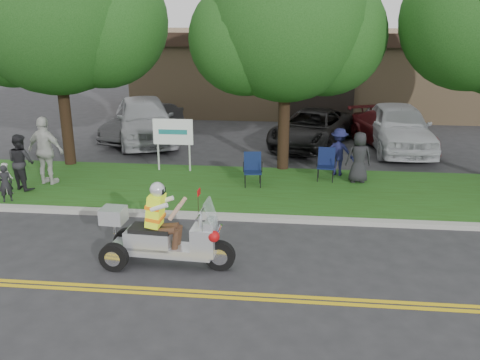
# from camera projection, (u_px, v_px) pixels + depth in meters

# --- Properties ---
(ground) EXTENTS (120.00, 120.00, 0.00)m
(ground) POSITION_uv_depth(u_px,v_px,m) (246.00, 282.00, 9.59)
(ground) COLOR #28282B
(ground) RESTS_ON ground
(centerline_near) EXTENTS (60.00, 0.10, 0.01)m
(centerline_near) POSITION_uv_depth(u_px,v_px,m) (243.00, 299.00, 9.04)
(centerline_near) COLOR gold
(centerline_near) RESTS_ON ground
(centerline_far) EXTENTS (60.00, 0.10, 0.01)m
(centerline_far) POSITION_uv_depth(u_px,v_px,m) (244.00, 294.00, 9.19)
(centerline_far) COLOR gold
(centerline_far) RESTS_ON ground
(curb) EXTENTS (60.00, 0.25, 0.12)m
(curb) POSITION_uv_depth(u_px,v_px,m) (258.00, 218.00, 12.45)
(curb) COLOR #A8A89E
(curb) RESTS_ON ground
(grass_verge) EXTENTS (60.00, 4.00, 0.10)m
(grass_verge) POSITION_uv_depth(u_px,v_px,m) (263.00, 189.00, 14.48)
(grass_verge) COLOR #254713
(grass_verge) RESTS_ON ground
(commercial_building) EXTENTS (18.00, 8.20, 4.00)m
(commercial_building) POSITION_uv_depth(u_px,v_px,m) (318.00, 70.00, 26.68)
(commercial_building) COLOR #9E7F5B
(commercial_building) RESTS_ON ground
(tree_left) EXTENTS (6.62, 5.40, 7.78)m
(tree_left) POSITION_uv_depth(u_px,v_px,m) (57.00, 13.00, 15.35)
(tree_left) COLOR #332114
(tree_left) RESTS_ON ground
(tree_mid) EXTENTS (5.88, 4.80, 7.05)m
(tree_mid) POSITION_uv_depth(u_px,v_px,m) (288.00, 28.00, 14.97)
(tree_mid) COLOR #332114
(tree_mid) RESTS_ON ground
(business_sign) EXTENTS (1.25, 0.06, 1.75)m
(business_sign) POSITION_uv_depth(u_px,v_px,m) (173.00, 135.00, 15.71)
(business_sign) COLOR silver
(business_sign) RESTS_ON ground
(trike_scooter) EXTENTS (2.70, 0.92, 1.77)m
(trike_scooter) POSITION_uv_depth(u_px,v_px,m) (162.00, 237.00, 10.05)
(trike_scooter) COLOR black
(trike_scooter) RESTS_ON ground
(lawn_chair_a) EXTENTS (0.55, 0.57, 0.95)m
(lawn_chair_a) POSITION_uv_depth(u_px,v_px,m) (326.00, 162.00, 15.05)
(lawn_chair_a) COLOR black
(lawn_chair_a) RESTS_ON grass_verge
(lawn_chair_b) EXTENTS (0.55, 0.57, 0.95)m
(lawn_chair_b) POSITION_uv_depth(u_px,v_px,m) (253.00, 167.00, 14.58)
(lawn_chair_b) COLOR black
(lawn_chair_b) RESTS_ON grass_verge
(spectator_adult_mid) EXTENTS (0.96, 0.89, 1.58)m
(spectator_adult_mid) POSITION_uv_depth(u_px,v_px,m) (21.00, 162.00, 14.15)
(spectator_adult_mid) COLOR black
(spectator_adult_mid) RESTS_ON grass_verge
(spectator_adult_right) EXTENTS (1.23, 0.72, 1.97)m
(spectator_adult_right) POSITION_uv_depth(u_px,v_px,m) (46.00, 151.00, 14.53)
(spectator_adult_right) COLOR beige
(spectator_adult_right) RESTS_ON grass_verge
(spectator_chair_a) EXTENTS (1.05, 0.78, 1.45)m
(spectator_chair_a) POSITION_uv_depth(u_px,v_px,m) (339.00, 152.00, 15.41)
(spectator_chair_a) COLOR #1A1C48
(spectator_chair_a) RESTS_ON grass_verge
(spectator_chair_b) EXTENTS (0.78, 0.55, 1.50)m
(spectator_chair_b) POSITION_uv_depth(u_px,v_px,m) (359.00, 157.00, 14.74)
(spectator_chair_b) COLOR black
(spectator_chair_b) RESTS_ON grass_verge
(child_left) EXTENTS (0.44, 0.40, 1.00)m
(child_left) POSITION_uv_depth(u_px,v_px,m) (5.00, 183.00, 13.27)
(child_left) COLOR black
(child_left) RESTS_ON grass_verge
(child_right) EXTENTS (0.53, 0.49, 0.87)m
(child_right) POSITION_uv_depth(u_px,v_px,m) (6.00, 178.00, 13.92)
(child_right) COLOR white
(child_right) RESTS_ON grass_verge
(parked_car_far_left) EXTENTS (3.89, 5.65, 1.79)m
(parked_car_far_left) POSITION_uv_depth(u_px,v_px,m) (145.00, 119.00, 19.86)
(parked_car_far_left) COLOR #A2A3A9
(parked_car_far_left) RESTS_ON ground
(parked_car_left) EXTENTS (2.51, 4.48, 1.40)m
(parked_car_left) POSITION_uv_depth(u_px,v_px,m) (143.00, 122.00, 20.20)
(parked_car_left) COLOR #2A292C
(parked_car_left) RESTS_ON ground
(parked_car_mid) EXTENTS (3.75, 5.30, 1.34)m
(parked_car_mid) POSITION_uv_depth(u_px,v_px,m) (312.00, 128.00, 19.29)
(parked_car_mid) COLOR black
(parked_car_mid) RESTS_ON ground
(parked_car_right) EXTENTS (3.29, 4.79, 1.29)m
(parked_car_right) POSITION_uv_depth(u_px,v_px,m) (392.00, 131.00, 19.04)
(parked_car_right) COLOR #471013
(parked_car_right) RESTS_ON ground
(parked_car_far_right) EXTENTS (2.20, 5.10, 1.71)m
(parked_car_far_right) POSITION_uv_depth(u_px,v_px,m) (398.00, 127.00, 18.68)
(parked_car_far_right) COLOR silver
(parked_car_far_right) RESTS_ON ground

